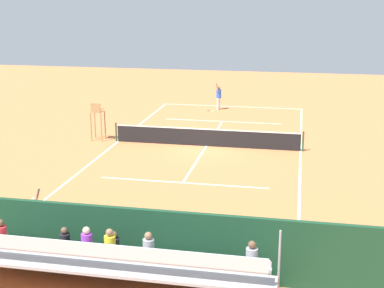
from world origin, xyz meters
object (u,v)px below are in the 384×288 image
(bleacher_stand, at_px, (110,263))
(umpire_chair, at_px, (97,117))
(tennis_net, at_px, (206,137))
(line_judge, at_px, (35,216))
(tennis_player, at_px, (219,96))
(tennis_racket, at_px, (212,111))
(equipment_bag, at_px, (128,255))
(tennis_ball_near, at_px, (247,115))
(courtside_bench, at_px, (195,248))

(bleacher_stand, distance_m, umpire_chair, 16.63)
(tennis_net, bearing_deg, line_judge, 75.38)
(tennis_player, xyz_separation_m, tennis_racket, (0.36, 0.60, -1.00))
(tennis_net, distance_m, bleacher_stand, 15.34)
(equipment_bag, distance_m, tennis_player, 23.13)
(tennis_ball_near, bearing_deg, tennis_player, -34.37)
(equipment_bag, distance_m, tennis_racket, 22.53)
(line_judge, bearing_deg, equipment_bag, 171.96)
(tennis_net, relative_size, courtside_bench, 5.72)
(courtside_bench, distance_m, line_judge, 5.34)
(courtside_bench, relative_size, equipment_bag, 2.00)
(umpire_chair, height_order, line_judge, umpire_chair)
(equipment_bag, xyz_separation_m, tennis_racket, (1.01, -22.51, -0.16))
(bleacher_stand, distance_m, line_judge, 4.14)
(line_judge, bearing_deg, tennis_player, -96.49)
(bleacher_stand, distance_m, courtside_bench, 2.85)
(tennis_racket, bearing_deg, equipment_bag, 92.57)
(umpire_chair, distance_m, equipment_bag, 14.83)
(tennis_net, distance_m, umpire_chair, 6.25)
(equipment_bag, relative_size, line_judge, 0.47)
(courtside_bench, distance_m, tennis_racket, 22.60)
(courtside_bench, height_order, line_judge, line_judge)
(umpire_chair, bearing_deg, bleacher_stand, 111.89)
(courtside_bench, distance_m, tennis_ball_near, 21.48)
(courtside_bench, xyz_separation_m, line_judge, (5.31, -0.33, 0.46))
(tennis_net, height_order, tennis_player, tennis_player)
(tennis_ball_near, bearing_deg, tennis_racket, -19.58)
(equipment_bag, xyz_separation_m, tennis_player, (0.65, -23.11, 0.84))
(courtside_bench, height_order, equipment_bag, courtside_bench)
(courtside_bench, bearing_deg, tennis_net, -81.70)
(umpire_chair, distance_m, courtside_bench, 15.66)
(bleacher_stand, bearing_deg, courtside_bench, -133.24)
(umpire_chair, xyz_separation_m, tennis_ball_near, (-7.61, -8.11, -1.28))
(umpire_chair, height_order, courtside_bench, umpire_chair)
(tennis_net, distance_m, courtside_bench, 13.41)
(bleacher_stand, bearing_deg, tennis_racket, -87.30)
(equipment_bag, height_order, tennis_ball_near, equipment_bag)
(tennis_ball_near, bearing_deg, courtside_bench, 91.40)
(umpire_chair, bearing_deg, tennis_racket, -119.22)
(bleacher_stand, xyz_separation_m, tennis_racket, (1.15, -24.44, -0.91))
(tennis_net, xyz_separation_m, line_judge, (3.38, 12.94, 0.51))
(courtside_bench, distance_m, equipment_bag, 2.12)
(umpire_chair, xyz_separation_m, courtside_bench, (-8.14, 13.36, -0.76))
(tennis_net, xyz_separation_m, tennis_ball_near, (-1.41, -8.20, -0.47))
(tennis_player, bearing_deg, line_judge, 83.51)
(umpire_chair, xyz_separation_m, tennis_racket, (-5.04, -9.02, -1.30))
(umpire_chair, relative_size, line_judge, 1.11)
(equipment_bag, relative_size, tennis_player, 0.47)
(tennis_net, xyz_separation_m, equipment_bag, (0.15, 13.40, -0.32))
(umpire_chair, relative_size, equipment_bag, 2.38)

